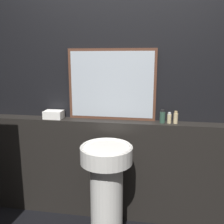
% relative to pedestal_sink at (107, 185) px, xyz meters
% --- Properties ---
extents(wall_back, '(8.00, 0.06, 2.50)m').
position_rel_pedestal_sink_xyz_m(wall_back, '(0.05, 0.48, 0.73)').
color(wall_back, black).
rests_on(wall_back, ground_plane).
extents(vanity_counter, '(2.76, 0.17, 0.99)m').
position_rel_pedestal_sink_xyz_m(vanity_counter, '(0.05, 0.36, -0.02)').
color(vanity_counter, black).
rests_on(vanity_counter, ground_plane).
extents(pedestal_sink, '(0.43, 0.43, 0.88)m').
position_rel_pedestal_sink_xyz_m(pedestal_sink, '(0.00, 0.00, 0.00)').
color(pedestal_sink, silver).
rests_on(pedestal_sink, ground_plane).
extents(mirror, '(0.84, 0.03, 0.67)m').
position_rel_pedestal_sink_xyz_m(mirror, '(-0.03, 0.43, 0.81)').
color(mirror, '#563323').
rests_on(mirror, vanity_counter).
extents(towel_stack, '(0.18, 0.13, 0.08)m').
position_rel_pedestal_sink_xyz_m(towel_stack, '(-0.60, 0.36, 0.51)').
color(towel_stack, white).
rests_on(towel_stack, vanity_counter).
extents(shampoo_bottle, '(0.05, 0.05, 0.12)m').
position_rel_pedestal_sink_xyz_m(shampoo_bottle, '(0.45, 0.36, 0.53)').
color(shampoo_bottle, '#2D4C3D').
rests_on(shampoo_bottle, vanity_counter).
extents(conditioner_bottle, '(0.04, 0.04, 0.10)m').
position_rel_pedestal_sink_xyz_m(conditioner_bottle, '(0.52, 0.36, 0.52)').
color(conditioner_bottle, '#C6B284').
rests_on(conditioner_bottle, vanity_counter).
extents(lotion_bottle, '(0.04, 0.04, 0.11)m').
position_rel_pedestal_sink_xyz_m(lotion_bottle, '(0.57, 0.36, 0.53)').
color(lotion_bottle, '#C6B284').
rests_on(lotion_bottle, vanity_counter).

